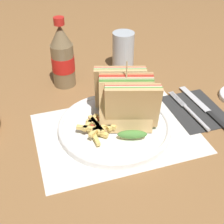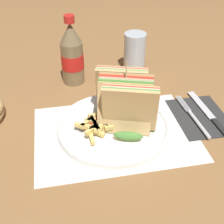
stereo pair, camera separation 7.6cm
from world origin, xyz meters
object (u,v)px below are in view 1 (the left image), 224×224
club_sandwich (126,100)px  fork (192,113)px  coke_bottle_near (63,58)px  plate_main (115,126)px  glass_near (123,54)px  knife (204,108)px

club_sandwich → fork: 0.19m
coke_bottle_near → plate_main: bearing=-73.9°
fork → coke_bottle_near: (-0.28, 0.26, 0.08)m
fork → glass_near: 0.31m
plate_main → fork: size_ratio=1.50×
fork → knife: fork is taller
fork → club_sandwich: bearing=171.7°
plate_main → fork: 0.21m
club_sandwich → glass_near: bearing=71.3°
knife → glass_near: bearing=111.8°
club_sandwich → fork: size_ratio=1.05×
club_sandwich → knife: 0.24m
plate_main → knife: bearing=1.4°
fork → glass_near: bearing=102.8°
plate_main → club_sandwich: (0.03, 0.01, 0.07)m
club_sandwich → knife: club_sandwich is taller
club_sandwich → knife: bearing=-0.3°
club_sandwich → glass_near: size_ratio=1.56×
club_sandwich → fork: bearing=-5.2°
knife → plate_main: bearing=178.3°
plate_main → club_sandwich: size_ratio=1.43×
plate_main → fork: plate_main is taller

